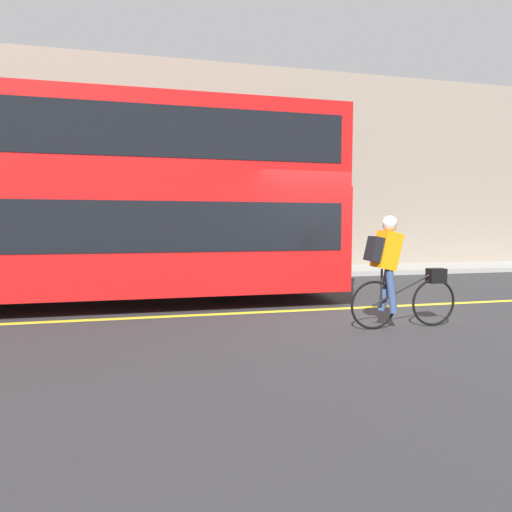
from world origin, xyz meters
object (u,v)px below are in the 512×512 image
(bus, at_px, (45,195))
(street_sign_post, at_px, (304,227))
(cyclist_on_bike, at_px, (394,268))
(trash_bin, at_px, (308,256))

(bus, height_order, street_sign_post, bus)
(bus, bearing_deg, street_sign_post, 30.77)
(cyclist_on_bike, distance_m, street_sign_post, 6.68)
(bus, xyz_separation_m, trash_bin, (6.49, 3.77, -1.54))
(bus, xyz_separation_m, cyclist_on_bike, (5.49, -2.84, -1.19))
(cyclist_on_bike, height_order, street_sign_post, street_sign_post)
(cyclist_on_bike, height_order, trash_bin, cyclist_on_bike)
(trash_bin, xyz_separation_m, street_sign_post, (-0.17, -0.01, 0.94))
(cyclist_on_bike, xyz_separation_m, street_sign_post, (0.84, 6.60, 0.59))
(cyclist_on_bike, bearing_deg, street_sign_post, 82.78)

